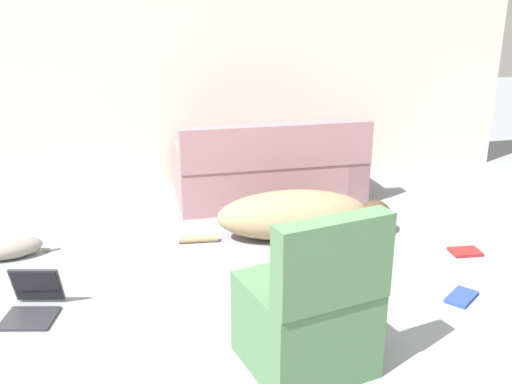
{
  "coord_description": "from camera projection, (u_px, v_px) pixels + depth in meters",
  "views": [
    {
      "loc": [
        -0.71,
        -1.88,
        1.77
      ],
      "look_at": [
        0.3,
        1.79,
        0.49
      ],
      "focal_mm": 40.0,
      "sensor_mm": 36.0,
      "label": 1
    }
  ],
  "objects": [
    {
      "name": "wall_back",
      "position": [
        175.0,
        64.0,
        5.32
      ],
      "size": [
        7.06,
        0.06,
        2.42
      ],
      "color": "silver",
      "rests_on": "ground_plane"
    },
    {
      "name": "couch",
      "position": [
        269.0,
        173.0,
        5.25
      ],
      "size": [
        1.72,
        0.84,
        0.77
      ],
      "rotation": [
        0.0,
        0.0,
        3.1
      ],
      "color": "#A3757A",
      "rests_on": "ground_plane"
    },
    {
      "name": "dog",
      "position": [
        300.0,
        215.0,
        4.44
      ],
      "size": [
        1.7,
        0.62,
        0.38
      ],
      "rotation": [
        0.0,
        0.0,
        6.16
      ],
      "color": "#A38460",
      "rests_on": "ground_plane"
    },
    {
      "name": "cat",
      "position": [
        8.0,
        249.0,
        4.1
      ],
      "size": [
        0.63,
        0.28,
        0.15
      ],
      "rotation": [
        0.0,
        0.0,
        3.36
      ],
      "color": "gray",
      "rests_on": "ground_plane"
    },
    {
      "name": "laptop_open",
      "position": [
        34.0,
        299.0,
        3.4
      ],
      "size": [
        0.38,
        0.41,
        0.26
      ],
      "rotation": [
        0.0,
        0.0,
        -0.27
      ],
      "color": "#2D2D33",
      "rests_on": "ground_plane"
    },
    {
      "name": "book_blue",
      "position": [
        462.0,
        297.0,
        3.56
      ],
      "size": [
        0.27,
        0.25,
        0.02
      ],
      "rotation": [
        0.0,
        0.0,
        0.61
      ],
      "color": "#28428E",
      "rests_on": "ground_plane"
    },
    {
      "name": "book_red",
      "position": [
        465.0,
        252.0,
        4.2
      ],
      "size": [
        0.23,
        0.18,
        0.02
      ],
      "rotation": [
        0.0,
        0.0,
        -0.12
      ],
      "color": "maroon",
      "rests_on": "ground_plane"
    },
    {
      "name": "side_chair",
      "position": [
        309.0,
        314.0,
        2.81
      ],
      "size": [
        0.66,
        0.66,
        0.87
      ],
      "rotation": [
        0.0,
        0.0,
        3.32
      ],
      "color": "#4C754C",
      "rests_on": "ground_plane"
    }
  ]
}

